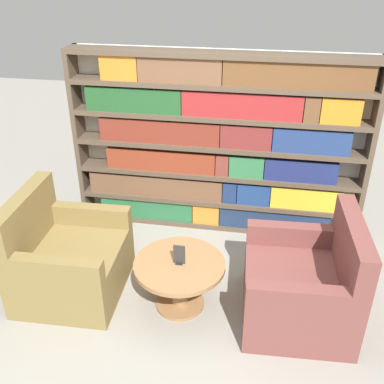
% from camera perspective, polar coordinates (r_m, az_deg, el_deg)
% --- Properties ---
extents(ground_plane, '(14.00, 14.00, 0.00)m').
position_cam_1_polar(ground_plane, '(4.01, 0.17, -15.12)').
color(ground_plane, gray).
extents(bookshelf, '(3.05, 0.30, 1.91)m').
position_cam_1_polar(bookshelf, '(4.71, 3.38, 5.94)').
color(bookshelf, silver).
rests_on(bookshelf, ground_plane).
extents(armchair_left, '(0.91, 0.97, 0.95)m').
position_cam_1_polar(armchair_left, '(4.21, -15.55, -8.35)').
color(armchair_left, olive).
rests_on(armchair_left, ground_plane).
extents(armchair_right, '(0.92, 0.99, 0.95)m').
position_cam_1_polar(armchair_right, '(3.89, 13.98, -11.57)').
color(armchair_right, brown).
rests_on(armchair_right, ground_plane).
extents(coffee_table, '(0.77, 0.77, 0.46)m').
position_cam_1_polar(coffee_table, '(3.88, -1.59, -10.53)').
color(coffee_table, olive).
rests_on(coffee_table, ground_plane).
extents(table_sign, '(0.10, 0.06, 0.18)m').
position_cam_1_polar(table_sign, '(3.75, -1.63, -8.08)').
color(table_sign, black).
rests_on(table_sign, coffee_table).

